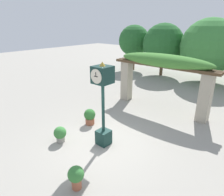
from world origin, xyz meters
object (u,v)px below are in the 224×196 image
object	(u,v)px
potted_plant_near_right	(60,134)
potted_plant_far_left	(76,176)
pedestal_clock	(103,99)
potted_plant_near_left	(90,116)

from	to	relation	value
potted_plant_near_right	potted_plant_far_left	distance (m)	2.63
pedestal_clock	potted_plant_far_left	world-z (taller)	pedestal_clock
potted_plant_near_left	potted_plant_far_left	world-z (taller)	potted_plant_near_left
potted_plant_near_left	potted_plant_far_left	size ratio (longest dim) A/B	1.03
potted_plant_near_right	potted_plant_far_left	size ratio (longest dim) A/B	0.89
potted_plant_far_left	potted_plant_near_right	bearing A→B (deg)	154.27
potted_plant_near_right	potted_plant_far_left	xyz separation A→B (m)	(2.37, -1.14, 0.07)
potted_plant_near_right	potted_plant_near_left	bearing A→B (deg)	96.54
pedestal_clock	potted_plant_far_left	bearing A→B (deg)	-65.90
potted_plant_near_left	potted_plant_near_right	xyz separation A→B (m)	(0.21, -1.80, -0.05)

